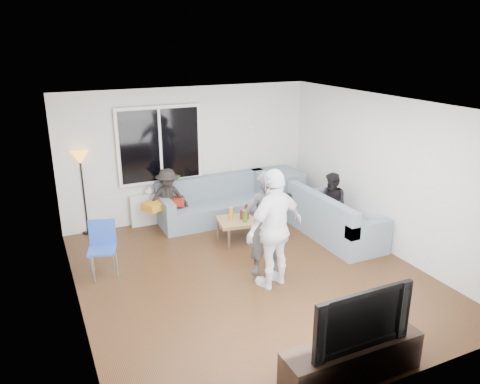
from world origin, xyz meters
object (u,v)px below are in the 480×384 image
player_right (275,229)px  spectator_back (168,199)px  floor_lamp (84,193)px  sofa_right_section (336,215)px  side_chair (102,250)px  television (356,315)px  sofa_back_section (218,200)px  coffee_table (249,229)px  spectator_right (332,205)px  tv_console (352,360)px  player_left (264,224)px

player_right → spectator_back: size_ratio=1.51×
floor_lamp → player_right: (2.23, -3.13, 0.11)m
sofa_right_section → player_right: bearing=119.3°
side_chair → television: (2.02, -3.41, 0.35)m
sofa_back_section → coffee_table: (0.17, -1.06, -0.22)m
sofa_back_section → coffee_table: size_ratio=2.09×
sofa_right_section → coffee_table: bearing=68.5°
sofa_back_section → sofa_right_section: size_ratio=1.15×
spectator_right → side_chair: bearing=-105.4°
spectator_right → tv_console: (-2.05, -3.26, -0.37)m
sofa_right_section → player_left: 1.97m
television → side_chair: bearing=120.7°
side_chair → floor_lamp: bearing=105.9°
side_chair → player_left: player_left is taller
coffee_table → player_left: bearing=-105.6°
player_left → television: size_ratio=1.41×
side_chair → floor_lamp: size_ratio=0.55×
player_left → spectator_back: size_ratio=1.40×
sofa_back_section → television: 4.80m
coffee_table → television: 3.80m
player_left → tv_console: player_left is taller
coffee_table → television: bearing=-98.9°
sofa_right_section → coffee_table: size_ratio=1.82×
sofa_back_section → television: bearing=-94.9°
coffee_table → spectator_right: 1.58m
floor_lamp → player_left: (2.26, -2.77, 0.05)m
player_right → television: bearing=68.1°
player_right → tv_console: size_ratio=1.11×
side_chair → sofa_right_section: bearing=11.9°
side_chair → tv_console: 3.97m
television → floor_lamp: bearing=111.2°
floor_lamp → spectator_back: 1.52m
coffee_table → television: television is taller
tv_console → coffee_table: bearing=81.1°
player_right → television: player_right is taller
floor_lamp → spectator_back: floor_lamp is taller
spectator_back → floor_lamp: bearing=167.4°
tv_console → television: (0.00, 0.00, 0.56)m
player_right → tv_console: 2.21m
sofa_back_section → tv_console: (-0.41, -4.77, -0.20)m
floor_lamp → player_left: player_left is taller
sofa_back_section → coffee_table: bearing=-81.0°
floor_lamp → tv_console: size_ratio=0.97×
spectator_back → television: 4.84m
coffee_table → sofa_back_section: bearing=99.0°
sofa_right_section → spectator_right: spectator_right is taller
sofa_back_section → coffee_table: 1.10m
spectator_right → tv_console: size_ratio=0.73×
sofa_right_section → floor_lamp: floor_lamp is taller
sofa_right_section → spectator_back: 3.12m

